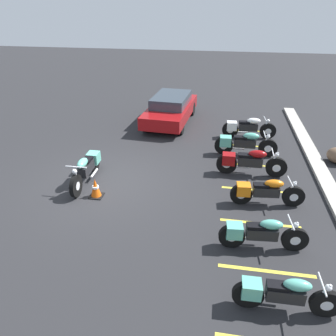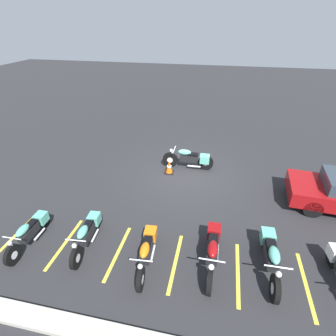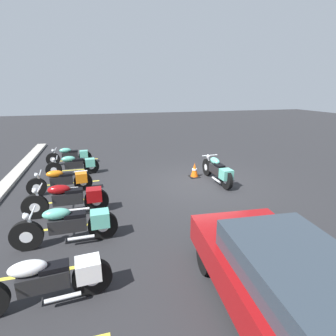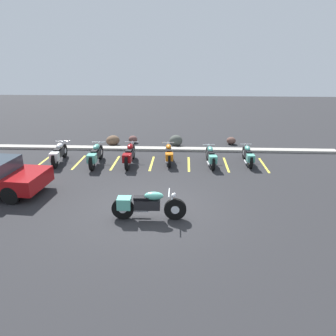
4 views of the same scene
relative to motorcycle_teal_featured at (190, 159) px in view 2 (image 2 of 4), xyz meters
name	(u,v)px [view 2 (image 2 of 4)]	position (x,y,z in m)	size (l,w,h in m)	color
ground	(187,174)	(0.06, 0.60, -0.48)	(60.00, 60.00, 0.00)	#262628
motorcycle_teal_featured	(190,159)	(0.00, 0.00, 0.00)	(2.31, 0.65, 0.91)	black
parked_bike_1	(271,255)	(-2.85, 5.00, 0.00)	(0.65, 2.32, 0.91)	black
parked_bike_2	(213,249)	(-1.31, 5.12, 0.00)	(0.65, 2.31, 0.91)	black
parked_bike_3	(147,250)	(0.47, 5.49, -0.04)	(0.59, 2.10, 0.82)	black
parked_bike_4	(87,233)	(2.39, 5.21, -0.05)	(0.59, 2.09, 0.82)	black
parked_bike_5	(30,231)	(4.12, 5.50, -0.06)	(0.57, 2.03, 0.80)	black
traffic_cone	(169,167)	(0.85, 0.60, -0.21)	(0.40, 0.40, 0.59)	black
stall_line_1	(306,284)	(-3.77, 5.37, -0.48)	(0.10, 2.10, 0.00)	gold
stall_line_2	(238,273)	(-2.05, 5.37, -0.48)	(0.10, 2.10, 0.00)	gold
stall_line_3	(175,262)	(-0.32, 5.37, -0.48)	(0.10, 2.10, 0.00)	gold
stall_line_4	(118,252)	(1.41, 5.37, -0.48)	(0.10, 2.10, 0.00)	gold
stall_line_5	(65,243)	(3.13, 5.37, -0.48)	(0.10, 2.10, 0.00)	gold
stall_line_6	(16,235)	(4.86, 5.37, -0.48)	(0.10, 2.10, 0.00)	gold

